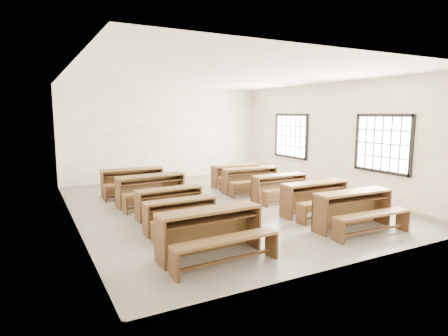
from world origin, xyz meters
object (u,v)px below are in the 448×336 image
desk_set_0 (211,230)px  desk_set_1 (181,213)px  desk_set_9 (236,174)px  desk_set_6 (316,196)px  desk_set_8 (250,178)px  desk_set_7 (280,185)px  desk_set_5 (354,207)px  desk_set_4 (133,180)px  desk_set_3 (152,188)px  desk_set_2 (170,201)px

desk_set_0 → desk_set_1: 1.48m
desk_set_1 → desk_set_9: (3.30, 3.59, 0.03)m
desk_set_6 → desk_set_8: bearing=89.7°
desk_set_0 → desk_set_7: desk_set_0 is taller
desk_set_5 → desk_set_7: size_ratio=1.12×
desk_set_5 → desk_set_7: desk_set_5 is taller
desk_set_4 → desk_set_9: desk_set_4 is taller
desk_set_0 → desk_set_4: bearing=87.0°
desk_set_1 → desk_set_3: desk_set_3 is taller
desk_set_0 → desk_set_5: bearing=-2.8°
desk_set_3 → desk_set_4: 1.39m
desk_set_4 → desk_set_8: size_ratio=1.03×
desk_set_3 → desk_set_8: desk_set_3 is taller
desk_set_0 → desk_set_8: 5.18m
desk_set_1 → desk_set_7: bearing=19.1°
desk_set_8 → desk_set_0: bearing=-123.9°
desk_set_3 → desk_set_7: size_ratio=1.14×
desk_set_6 → desk_set_7: size_ratio=1.09×
desk_set_8 → desk_set_9: bearing=90.0°
desk_set_1 → desk_set_5: (3.15, -1.51, 0.08)m
desk_set_3 → desk_set_8: size_ratio=1.04×
desk_set_2 → desk_set_9: 4.03m
desk_set_9 → desk_set_1: bearing=-133.6°
desk_set_6 → desk_set_9: bearing=88.1°
desk_set_8 → desk_set_9: (0.09, 1.05, -0.03)m
desk_set_3 → desk_set_9: desk_set_3 is taller
desk_set_1 → desk_set_2: 1.08m
desk_set_1 → desk_set_3: (0.14, 2.39, 0.08)m
desk_set_7 → desk_set_8: size_ratio=0.92×
desk_set_4 → desk_set_1: bearing=-87.3°
desk_set_9 → desk_set_3: bearing=-160.3°
desk_set_0 → desk_set_8: bearing=48.7°
desk_set_1 → desk_set_8: bearing=36.6°
desk_set_3 → desk_set_9: size_ratio=1.14×
desk_set_2 → desk_set_1: bearing=-101.9°
desk_set_3 → desk_set_8: 3.07m
desk_set_2 → desk_set_8: desk_set_8 is taller
desk_set_4 → desk_set_7: size_ratio=1.12×
desk_set_4 → desk_set_8: desk_set_4 is taller
desk_set_0 → desk_set_4: (0.07, 5.25, -0.01)m
desk_set_5 → desk_set_6: desk_set_5 is taller
desk_set_0 → desk_set_2: 2.56m
desk_set_1 → desk_set_9: 4.88m
desk_set_0 → desk_set_5: desk_set_0 is taller
desk_set_0 → desk_set_5: size_ratio=1.02×
desk_set_0 → desk_set_3: 3.88m
desk_set_5 → desk_set_7: (0.22, 2.80, -0.04)m
desk_set_0 → desk_set_6: 3.51m
desk_set_6 → desk_set_8: (-0.03, 2.82, -0.01)m
desk_set_0 → desk_set_4: 5.26m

